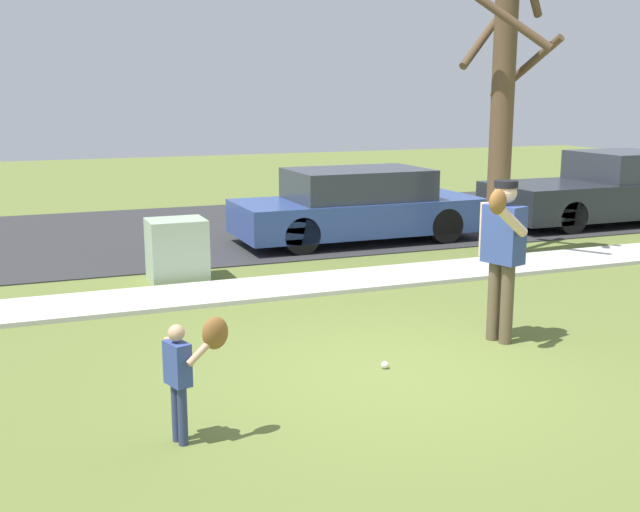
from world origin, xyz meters
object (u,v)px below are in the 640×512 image
object	(u,v)px
parked_wagon_blue	(357,206)
parked_pickup_dark	(610,191)
street_tree_near	(503,102)
utility_cabinet	(177,250)
baseball	(385,365)
person_adult	(502,243)
person_child	(189,362)

from	to	relation	value
parked_wagon_blue	parked_pickup_dark	distance (m)	5.85
street_tree_near	parked_wagon_blue	bearing A→B (deg)	128.42
utility_cabinet	baseball	bearing A→B (deg)	-75.69
parked_pickup_dark	baseball	bearing A→B (deg)	36.97
person_adult	utility_cabinet	xyz separation A→B (m)	(-2.69, 4.24, -0.66)
person_adult	utility_cabinet	size ratio (longest dim) A/B	1.98
person_adult	parked_pickup_dark	size ratio (longest dim) A/B	0.34
utility_cabinet	parked_pickup_dark	distance (m)	9.71
person_adult	parked_wagon_blue	xyz separation A→B (m)	(1.01, 6.01, -0.45)
person_adult	person_child	world-z (taller)	person_adult
person_child	utility_cabinet	world-z (taller)	person_child
utility_cabinet	street_tree_near	size ratio (longest dim) A/B	0.19
person_adult	baseball	bearing A→B (deg)	-7.13
utility_cabinet	parked_wagon_blue	world-z (taller)	parked_wagon_blue
person_child	baseball	bearing A→B (deg)	5.34
baseball	parked_pickup_dark	distance (m)	10.52
baseball	utility_cabinet	xyz separation A→B (m)	(-1.16, 4.54, 0.41)
utility_cabinet	parked_pickup_dark	size ratio (longest dim) A/B	0.17
person_child	parked_wagon_blue	size ratio (longest dim) A/B	0.23
person_child	person_adult	bearing A→B (deg)	0.38
utility_cabinet	parked_wagon_blue	distance (m)	4.10
street_tree_near	parked_pickup_dark	bearing A→B (deg)	26.13
parked_pickup_dark	parked_wagon_blue	bearing A→B (deg)	0.03
baseball	utility_cabinet	distance (m)	4.70
person_adult	street_tree_near	size ratio (longest dim) A/B	0.37
utility_cabinet	parked_wagon_blue	bearing A→B (deg)	25.65
parked_pickup_dark	street_tree_near	bearing A→B (deg)	26.13
person_adult	person_child	distance (m)	3.91
parked_wagon_blue	parked_pickup_dark	size ratio (longest dim) A/B	0.87
person_child	utility_cabinet	bearing A→B (deg)	61.47
baseball	parked_pickup_dark	size ratio (longest dim) A/B	0.01
person_adult	parked_pickup_dark	distance (m)	9.13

